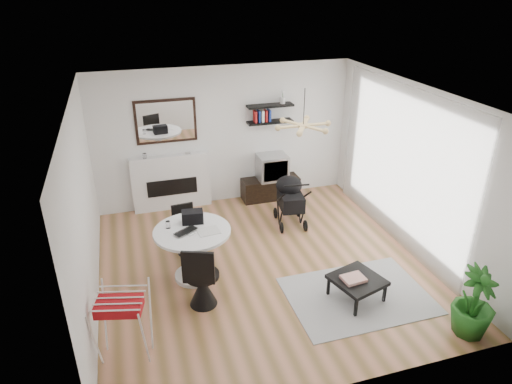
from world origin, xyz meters
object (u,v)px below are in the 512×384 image
object	(u,v)px
potted_plant	(475,303)
fireplace	(171,176)
stroller	(290,202)
crt_tv	(272,167)
drying_rack	(124,325)
tv_console	(270,188)
coffee_table	(357,281)
dining_table	(193,246)

from	to	relation	value
potted_plant	fireplace	bearing A→B (deg)	124.45
stroller	potted_plant	size ratio (longest dim) A/B	1.03
crt_tv	drying_rack	distance (m)	4.73
fireplace	tv_console	size ratio (longest dim) A/B	1.85
drying_rack	coffee_table	size ratio (longest dim) A/B	1.11
fireplace	coffee_table	world-z (taller)	fireplace
tv_console	drying_rack	xyz separation A→B (m)	(-3.02, -3.62, 0.25)
fireplace	coffee_table	distance (m)	4.17
stroller	drying_rack	bearing A→B (deg)	-132.19
stroller	coffee_table	size ratio (longest dim) A/B	1.23
potted_plant	drying_rack	bearing A→B (deg)	168.54
fireplace	crt_tv	bearing A→B (deg)	-4.03
tv_console	potted_plant	xyz separation A→B (m)	(1.19, -4.48, 0.26)
drying_rack	stroller	size ratio (longest dim) A/B	0.91
crt_tv	potted_plant	bearing A→B (deg)	-75.40
dining_table	coffee_table	bearing A→B (deg)	-29.15
tv_console	drying_rack	bearing A→B (deg)	-129.82
stroller	coffee_table	xyz separation A→B (m)	(0.12, -2.36, -0.11)
tv_console	drying_rack	distance (m)	4.72
tv_console	crt_tv	size ratio (longest dim) A/B	2.00
stroller	coffee_table	bearing A→B (deg)	-79.23
fireplace	drying_rack	world-z (taller)	fireplace
stroller	potted_plant	xyz separation A→B (m)	(1.18, -3.39, 0.05)
fireplace	crt_tv	distance (m)	2.00
drying_rack	crt_tv	bearing A→B (deg)	64.14
tv_console	dining_table	bearing A→B (deg)	-130.87
crt_tv	coffee_table	bearing A→B (deg)	-88.22
tv_console	drying_rack	size ratio (longest dim) A/B	1.31
stroller	dining_table	bearing A→B (deg)	-141.15
tv_console	stroller	world-z (taller)	stroller
dining_table	tv_console	bearing A→B (deg)	49.13
dining_table	stroller	distance (m)	2.31
crt_tv	coffee_table	size ratio (longest dim) A/B	0.73
dining_table	stroller	world-z (taller)	stroller
dining_table	crt_tv	bearing A→B (deg)	48.73
coffee_table	potted_plant	xyz separation A→B (m)	(1.06, -1.03, 0.17)
drying_rack	potted_plant	distance (m)	4.30
fireplace	tv_console	distance (m)	2.03
crt_tv	dining_table	size ratio (longest dim) A/B	0.52
fireplace	potted_plant	bearing A→B (deg)	-55.55
fireplace	potted_plant	world-z (taller)	fireplace
drying_rack	stroller	bearing A→B (deg)	54.12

